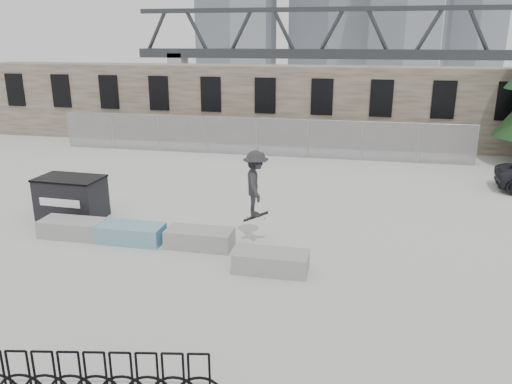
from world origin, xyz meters
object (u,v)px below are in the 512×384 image
(planter_center_right, at_px, (200,238))
(skateboarder, at_px, (256,184))
(planter_center_left, at_px, (131,233))
(planter_offset, at_px, (271,261))
(planter_far_left, at_px, (72,227))
(bike_rack, at_px, (96,375))
(dumpster, at_px, (71,197))

(planter_center_right, relative_size, skateboarder, 0.91)
(planter_center_left, bearing_deg, planter_offset, -13.77)
(planter_far_left, height_order, bike_rack, bike_rack)
(planter_far_left, bearing_deg, planter_center_right, 0.19)
(planter_center_right, relative_size, bike_rack, 0.45)
(dumpster, height_order, skateboarder, skateboarder)
(planter_center_right, relative_size, dumpster, 0.88)
(planter_center_right, relative_size, planter_offset, 1.00)
(planter_far_left, height_order, planter_offset, same)
(planter_offset, bearing_deg, skateboarder, 113.27)
(planter_far_left, distance_m, skateboarder, 6.03)
(planter_offset, height_order, dumpster, dumpster)
(bike_rack, height_order, skateboarder, skateboarder)
(planter_offset, relative_size, bike_rack, 0.45)
(dumpster, relative_size, bike_rack, 0.51)
(planter_center_left, bearing_deg, planter_center_right, 1.32)
(planter_center_left, bearing_deg, planter_far_left, 178.96)
(bike_rack, bearing_deg, dumpster, 123.44)
(planter_offset, height_order, bike_rack, bike_rack)
(skateboarder, bearing_deg, bike_rack, 155.14)
(planter_center_right, distance_m, planter_offset, 2.66)
(skateboarder, bearing_deg, planter_center_left, 86.69)
(dumpster, distance_m, skateboarder, 6.86)
(planter_center_right, xyz_separation_m, dumpster, (-5.14, 1.55, 0.44))
(dumpster, bearing_deg, planter_center_right, -14.39)
(planter_center_left, relative_size, planter_center_right, 1.00)
(planter_center_left, distance_m, planter_offset, 4.71)
(bike_rack, bearing_deg, planter_center_right, 92.37)
(planter_center_left, xyz_separation_m, planter_offset, (4.57, -1.12, 0.00))
(bike_rack, bearing_deg, planter_center_left, 110.45)
(planter_center_right, bearing_deg, dumpster, 163.20)
(planter_offset, xyz_separation_m, bike_rack, (-2.11, -5.48, 0.14))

